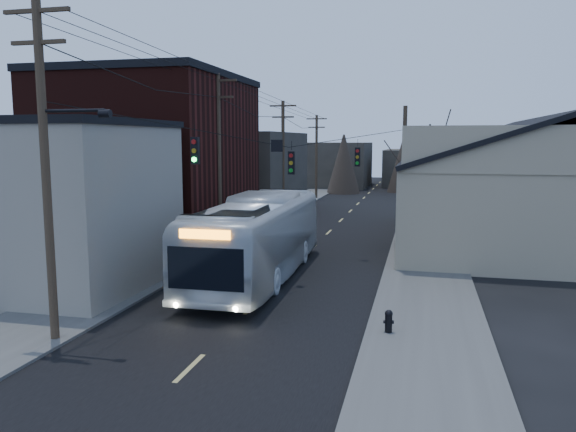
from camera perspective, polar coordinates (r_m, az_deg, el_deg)
name	(u,v)px	position (r m, az deg, el deg)	size (l,w,h in m)	color
ground	(157,401)	(14.82, -13.17, -17.80)	(160.00, 160.00, 0.00)	black
road_surface	(337,224)	(42.82, 5.03, -0.81)	(9.00, 110.00, 0.02)	black
sidewalk_left	(255,220)	(44.22, -3.33, -0.46)	(4.00, 110.00, 0.12)	#474744
sidewalk_right	(425,226)	(42.37, 13.76, -1.02)	(4.00, 110.00, 0.12)	#474744
building_clapboard	(58,207)	(25.97, -22.36, 0.87)	(8.00, 8.00, 7.00)	gray
building_brick	(154,162)	(35.79, -13.46, 5.37)	(10.00, 12.00, 10.00)	black
building_left_far	(242,172)	(50.48, -4.66, 4.47)	(9.00, 14.00, 7.00)	#2F2B25
warehouse	(535,200)	(37.71, 23.84, 1.52)	(16.16, 20.60, 7.73)	gray
building_far_left	(332,164)	(77.93, 4.47, 5.24)	(10.00, 12.00, 6.00)	#2F2B25
building_far_right	(428,167)	(82.00, 14.06, 4.80)	(12.00, 14.00, 5.00)	#2F2B25
bare_tree	(428,190)	(32.02, 14.03, 2.59)	(0.40, 0.40, 7.20)	black
utility_lines	(278,161)	(37.24, -0.98, 5.59)	(11.24, 45.28, 10.50)	#382B1E
bus	(258,238)	(25.78, -3.07, -2.22)	(3.18, 13.60, 3.79)	silver
parked_car	(295,217)	(41.84, 0.68, -0.13)	(1.32, 3.78, 1.25)	#9D9FA4
fire_hydrant	(389,320)	(18.84, 10.18, -10.38)	(0.35, 0.26, 0.75)	black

